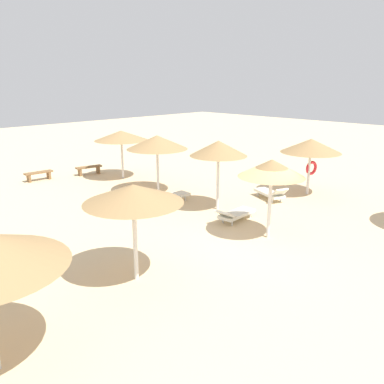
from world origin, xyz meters
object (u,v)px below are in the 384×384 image
at_px(lounger_0, 169,196).
at_px(lounger_4, 235,214).
at_px(parasol_4, 218,149).
at_px(bench_1, 89,169).
at_px(parasol_2, 311,146).
at_px(lounger_2, 271,193).
at_px(bench_0, 39,174).
at_px(parasol_6, 272,169).
at_px(parasol_5, 133,194).
at_px(parasol_0, 157,142).
at_px(parasol_8, 121,136).

height_order(lounger_0, lounger_4, lounger_0).
distance_m(parasol_4, bench_1, 9.84).
bearing_deg(parasol_2, lounger_2, 160.29).
distance_m(parasol_4, bench_0, 10.96).
xyz_separation_m(lounger_4, bench_0, (-2.44, 11.75, 0.03)).
bearing_deg(bench_0, lounger_0, -74.32).
height_order(parasol_2, bench_0, parasol_2).
relative_size(parasol_4, parasol_6, 1.06).
xyz_separation_m(lounger_0, bench_0, (-2.28, 8.13, 0.02)).
height_order(parasol_5, bench_1, parasol_5).
bearing_deg(parasol_6, parasol_0, 82.04).
bearing_deg(bench_0, parasol_2, -56.19).
xyz_separation_m(lounger_4, bench_1, (0.26, 11.05, 0.03)).
xyz_separation_m(parasol_8, bench_1, (-0.87, 2.13, -2.04)).
xyz_separation_m(parasol_6, lounger_4, (0.45, 1.86, -2.16)).
bearing_deg(bench_1, parasol_8, -67.76).
bearing_deg(parasol_6, lounger_2, 32.70).
bearing_deg(parasol_5, lounger_0, 40.46).
xyz_separation_m(parasol_5, bench_0, (3.14, 12.75, -2.12)).
relative_size(parasol_2, lounger_0, 1.47).
relative_size(lounger_2, bench_1, 1.28).
height_order(parasol_6, lounger_0, parasol_6).
height_order(parasol_4, lounger_4, parasol_4).
height_order(parasol_4, bench_0, parasol_4).
height_order(parasol_5, parasol_8, parasol_5).
relative_size(parasol_6, lounger_0, 1.46).
bearing_deg(parasol_6, bench_1, 86.85).
bearing_deg(bench_0, lounger_2, -62.05).
bearing_deg(bench_1, lounger_2, -72.93).
relative_size(lounger_0, bench_1, 1.23).
distance_m(parasol_6, bench_0, 13.91).
distance_m(parasol_5, parasol_6, 5.20).
relative_size(parasol_8, lounger_4, 1.51).
relative_size(parasol_5, lounger_4, 1.41).
distance_m(parasol_4, parasol_8, 7.45).
height_order(parasol_0, parasol_8, parasol_0).
xyz_separation_m(parasol_0, parasol_2, (4.95, -5.28, -0.15)).
bearing_deg(parasol_6, parasol_5, 170.50).
distance_m(parasol_4, parasol_6, 3.53).
distance_m(parasol_4, lounger_0, 3.24).
distance_m(parasol_2, parasol_8, 9.99).
bearing_deg(lounger_2, parasol_6, -147.30).
xyz_separation_m(parasol_5, parasol_8, (6.71, 9.92, -0.08)).
relative_size(parasol_2, parasol_6, 1.01).
distance_m(parasol_2, bench_0, 14.37).
bearing_deg(parasol_5, parasol_6, -9.50).
xyz_separation_m(parasol_4, lounger_0, (-0.83, 2.14, -2.30)).
distance_m(parasol_0, lounger_2, 5.83).
bearing_deg(parasol_6, parasol_2, 16.68).
distance_m(parasol_2, parasol_5, 11.10).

